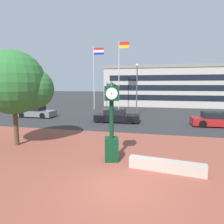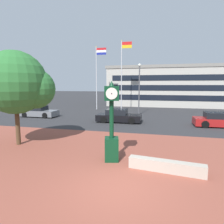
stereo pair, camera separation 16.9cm
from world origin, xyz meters
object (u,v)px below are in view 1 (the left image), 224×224
Objects in this scene: street_clock at (112,126)px; car_street_far at (36,112)px; plaza_tree at (18,84)px; car_street_near at (215,120)px; flagpole_secondary at (120,71)px; civic_building at (166,86)px; car_street_distant at (117,116)px; street_lamp_post at (137,84)px; flagpole_primary at (95,73)px.

street_clock reaches higher than car_street_far.
plaza_tree is 16.15m from car_street_near.
civic_building is (6.82, 9.87, -2.21)m from flagpole_secondary.
civic_building is (3.63, 29.12, 1.74)m from street_clock.
street_clock is 0.88× the size of car_street_distant.
car_street_near and car_street_far have the same top height.
car_street_distant is 0.71× the size of street_lamp_post.
plaza_tree is (-6.06, 1.33, 2.02)m from street_clock.
civic_building is at bearing 162.85° from car_street_distant.
street_clock is 16.00m from car_street_far.
car_street_far is 10.51m from flagpole_primary.
flagpole_primary is 3.72m from flagpole_secondary.
street_clock is 19.91m from flagpole_secondary.
civic_building is 14.24m from street_lamp_post.
street_clock is 0.92× the size of car_street_far.
car_street_near is 18.71m from car_street_far.
car_street_far is 23.67m from civic_building.
car_street_distant is (-9.01, 0.13, 0.00)m from car_street_near.
street_clock is 0.18× the size of civic_building.
flagpole_secondary is (-10.41, 9.30, 5.09)m from car_street_near.
car_street_near is (13.28, 8.63, -3.16)m from plaza_tree.
street_lamp_post is at bearing 111.85° from car_street_far.
civic_building reaches higher than car_street_near.
street_lamp_post is (-0.36, 15.46, 2.11)m from street_clock.
plaza_tree reaches higher than car_street_distant.
car_street_far is (-5.40, 9.78, -3.16)m from plaza_tree.
car_street_near is at bearing -41.77° from flagpole_secondary.
street_clock is 15.61m from street_lamp_post.
flagpole_secondary is (2.87, 17.92, 1.93)m from plaza_tree.
plaza_tree is 18.25m from flagpole_secondary.
street_clock is at bearing 46.31° from car_street_far.
civic_building reaches higher than street_clock.
plaza_tree reaches higher than car_street_far.
car_street_near is at bearing 87.89° from car_street_distant.
street_lamp_post is (-7.58, 5.51, 3.25)m from car_street_near.
car_street_far is 9.72m from car_street_distant.
street_clock is at bearing -88.66° from street_lamp_post.
car_street_distant is at bearing -60.84° from flagpole_primary.
street_lamp_post is at bearing -30.07° from flagpole_primary.
flagpole_secondary is (-1.40, 9.16, 5.09)m from car_street_distant.
car_street_near is 9.01m from car_street_distant.
car_street_distant is at bearing -105.89° from civic_building.
flagpole_primary is (-6.90, 19.25, 3.70)m from street_clock.
car_street_distant is at bearing 64.03° from plaza_tree.
flagpole_secondary reaches higher than car_street_distant.
civic_building is at bearing 68.42° from street_clock.
street_lamp_post is at bearing -53.23° from flagpole_secondary.
car_street_far is 12.35m from street_lamp_post.
flagpole_secondary is 0.46× the size of civic_building.
street_clock is 6.52m from plaza_tree.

